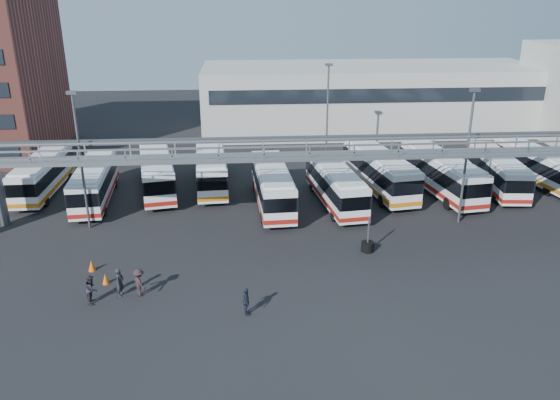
{
  "coord_description": "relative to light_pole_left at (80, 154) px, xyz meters",
  "views": [
    {
      "loc": [
        -4.48,
        -30.44,
        16.52
      ],
      "look_at": [
        -1.82,
        6.0,
        2.59
      ],
      "focal_mm": 35.0,
      "sensor_mm": 36.0,
      "label": 1
    }
  ],
  "objects": [
    {
      "name": "pedestrian_c",
      "position": [
        5.42,
        -10.2,
        -4.89
      ],
      "size": [
        1.14,
        1.25,
        1.68
      ],
      "primitive_type": "imported",
      "rotation": [
        0.0,
        0.0,
        2.2
      ],
      "color": "black",
      "rests_on": "ground"
    },
    {
      "name": "bus_4",
      "position": [
        13.95,
        3.48,
        -3.88
      ],
      "size": [
        3.14,
        11.13,
        3.35
      ],
      "rotation": [
        0.0,
        0.0,
        0.05
      ],
      "color": "silver",
      "rests_on": "ground"
    },
    {
      "name": "bus_8",
      "position": [
        34.0,
        6.07,
        -3.96
      ],
      "size": [
        3.43,
        10.72,
        3.2
      ],
      "rotation": [
        0.0,
        0.0,
        -0.1
      ],
      "color": "silver",
      "rests_on": "ground"
    },
    {
      "name": "cone_right",
      "position": [
        1.86,
        -6.92,
        -5.37
      ],
      "size": [
        0.59,
        0.59,
        0.71
      ],
      "primitive_type": "cone",
      "rotation": [
        0.0,
        0.0,
        -0.41
      ],
      "color": "#E3510C",
      "rests_on": "ground"
    },
    {
      "name": "gantry",
      "position": [
        16.0,
        -2.13,
        -0.22
      ],
      "size": [
        51.4,
        5.15,
        7.1
      ],
      "color": "gray",
      "rests_on": "ground"
    },
    {
      "name": "pedestrian_b",
      "position": [
        2.86,
        -10.77,
        -4.87
      ],
      "size": [
        0.67,
        0.85,
        1.71
      ],
      "primitive_type": "imported",
      "rotation": [
        0.0,
        0.0,
        1.6
      ],
      "color": "#25202D",
      "rests_on": "ground"
    },
    {
      "name": "warehouse",
      "position": [
        28.0,
        30.0,
        -1.73
      ],
      "size": [
        42.0,
        14.0,
        8.0
      ],
      "primitive_type": "cube",
      "color": "#9E9E99",
      "rests_on": "ground"
    },
    {
      "name": "light_pole_left",
      "position": [
        0.0,
        0.0,
        0.0
      ],
      "size": [
        0.7,
        0.35,
        10.21
      ],
      "color": "#4C4F54",
      "rests_on": "ground"
    },
    {
      "name": "bus_0",
      "position": [
        -5.79,
        8.05,
        -3.94
      ],
      "size": [
        2.55,
        10.64,
        3.23
      ],
      "rotation": [
        0.0,
        0.0,
        0.01
      ],
      "color": "silver",
      "rests_on": "ground"
    },
    {
      "name": "light_pole_mid",
      "position": [
        28.0,
        -1.0,
        0.0
      ],
      "size": [
        0.7,
        0.35,
        10.21
      ],
      "color": "#4C4F54",
      "rests_on": "ground"
    },
    {
      "name": "bus_2",
      "position": [
        4.03,
        7.78,
        -3.85
      ],
      "size": [
        4.57,
        11.48,
        3.4
      ],
      "rotation": [
        0.0,
        0.0,
        0.18
      ],
      "color": "silver",
      "rests_on": "ground"
    },
    {
      "name": "cone_left",
      "position": [
        3.11,
        -8.68,
        -5.4
      ],
      "size": [
        0.54,
        0.54,
        0.65
      ],
      "primitive_type": "cone",
      "rotation": [
        0.0,
        0.0,
        -0.42
      ],
      "color": "#E3510C",
      "rests_on": "ground"
    },
    {
      "name": "ground",
      "position": [
        16.0,
        -8.0,
        -5.73
      ],
      "size": [
        140.0,
        140.0,
        0.0
      ],
      "primitive_type": "plane",
      "color": "black",
      "rests_on": "ground"
    },
    {
      "name": "bus_1",
      "position": [
        -0.78,
        5.54,
        -3.93
      ],
      "size": [
        3.28,
        10.83,
        3.24
      ],
      "rotation": [
        0.0,
        0.0,
        0.08
      ],
      "color": "silver",
      "rests_on": "ground"
    },
    {
      "name": "pedestrian_d",
      "position": [
        11.55,
        -12.68,
        -4.92
      ],
      "size": [
        0.56,
        1.0,
        1.62
      ],
      "primitive_type": "imported",
      "rotation": [
        0.0,
        0.0,
        1.76
      ],
      "color": "#1A202F",
      "rests_on": "ground"
    },
    {
      "name": "bus_9",
      "position": [
        38.51,
        7.62,
        -3.97
      ],
      "size": [
        3.82,
        10.68,
        3.17
      ],
      "rotation": [
        0.0,
        0.0,
        0.14
      ],
      "color": "silver",
      "rests_on": "ground"
    },
    {
      "name": "bus_5",
      "position": [
        19.14,
        3.39,
        -3.95
      ],
      "size": [
        3.68,
        10.79,
        3.21
      ],
      "rotation": [
        0.0,
        0.0,
        0.12
      ],
      "color": "silver",
      "rests_on": "ground"
    },
    {
      "name": "tire_stack",
      "position": [
        19.9,
        -5.47,
        -5.31
      ],
      "size": [
        0.87,
        0.87,
        2.48
      ],
      "color": "black",
      "rests_on": "ground"
    },
    {
      "name": "bus_6",
      "position": [
        23.51,
        6.38,
        -3.79
      ],
      "size": [
        4.42,
        11.83,
        3.51
      ],
      "rotation": [
        0.0,
        0.0,
        0.15
      ],
      "color": "silver",
      "rests_on": "ground"
    },
    {
      "name": "pedestrian_a",
      "position": [
        4.3,
        -10.12,
        -4.86
      ],
      "size": [
        0.55,
        0.71,
        1.73
      ],
      "primitive_type": "imported",
      "rotation": [
        0.0,
        0.0,
        1.33
      ],
      "color": "#222129",
      "rests_on": "ground"
    },
    {
      "name": "bus_3",
      "position": [
        8.74,
        8.61,
        -3.87
      ],
      "size": [
        3.3,
        11.18,
        3.35
      ],
      "rotation": [
        0.0,
        0.0,
        0.07
      ],
      "color": "silver",
      "rests_on": "ground"
    },
    {
      "name": "bus_7",
      "position": [
        28.74,
        5.37,
        -3.81
      ],
      "size": [
        4.2,
        11.64,
        3.46
      ],
      "rotation": [
        0.0,
        0.0,
        0.14
      ],
      "color": "silver",
      "rests_on": "ground"
    },
    {
      "name": "light_pole_back",
      "position": [
        20.0,
        14.0,
        0.0
      ],
      "size": [
        0.7,
        0.35,
        10.21
      ],
      "color": "#4C4F54",
      "rests_on": "ground"
    }
  ]
}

